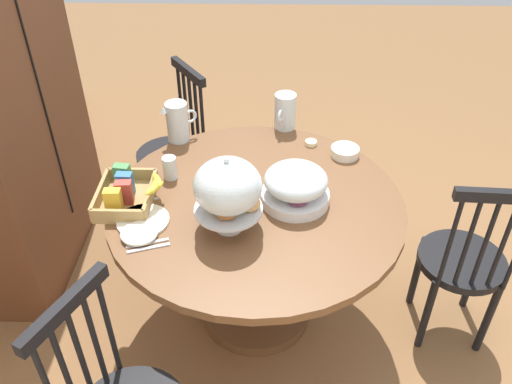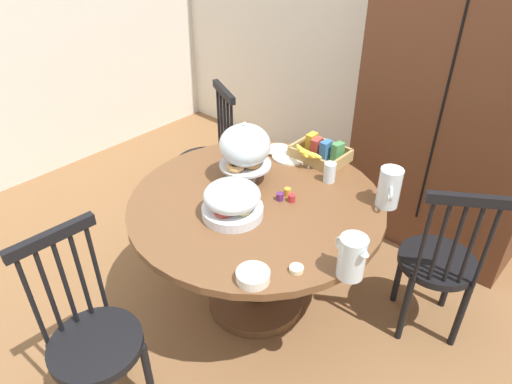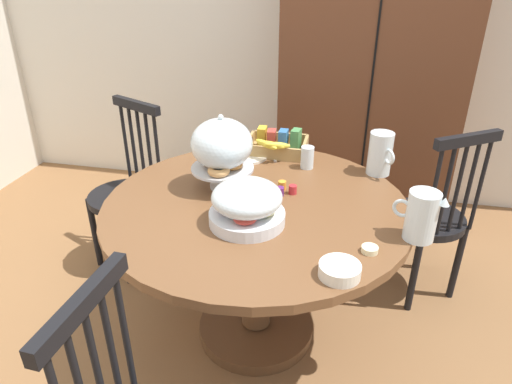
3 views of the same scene
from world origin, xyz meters
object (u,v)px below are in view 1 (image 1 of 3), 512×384
dining_table (256,234)px  cereal_basket (127,192)px  china_plate_large (143,221)px  cereal_bowl (345,152)px  orange_juice_pitcher (285,113)px  drinking_glass (170,168)px  milk_pitcher (178,123)px  fruit_platter_covered (296,186)px  china_plate_small (139,233)px  pastry_stand_with_dome (228,189)px  windsor_chair_near_window (463,264)px  windsor_chair_by_cabinet (174,154)px  butter_dish (311,143)px

dining_table → cereal_basket: bearing=91.1°
china_plate_large → cereal_bowl: (0.53, -0.90, 0.02)m
orange_juice_pitcher → drinking_glass: orange_juice_pitcher is taller
orange_juice_pitcher → milk_pitcher: 0.57m
fruit_platter_covered → orange_juice_pitcher: 0.65m
fruit_platter_covered → china_plate_small: bearing=110.9°
drinking_glass → milk_pitcher: bearing=1.4°
pastry_stand_with_dome → cereal_basket: pastry_stand_with_dome is taller
pastry_stand_with_dome → orange_juice_pitcher: pastry_stand_with_dome is taller
windsor_chair_near_window → pastry_stand_with_dome: 1.17m
cereal_basket → windsor_chair_by_cabinet: bearing=-3.7°
dining_table → pastry_stand_with_dome: 0.44m
dining_table → drinking_glass: drinking_glass is taller
orange_juice_pitcher → drinking_glass: size_ratio=1.74×
windsor_chair_near_window → china_plate_small: 1.46m
windsor_chair_by_cabinet → cereal_bowl: 1.08m
cereal_basket → fruit_platter_covered: bearing=-89.1°
dining_table → fruit_platter_covered: size_ratio=4.36×
butter_dish → fruit_platter_covered: bearing=168.4°
windsor_chair_by_cabinet → fruit_platter_covered: (-0.81, -0.68, 0.37)m
windsor_chair_near_window → orange_juice_pitcher: size_ratio=5.08×
dining_table → cereal_basket: cereal_basket is taller
orange_juice_pitcher → china_plate_large: 1.01m
windsor_chair_by_cabinet → butter_dish: size_ratio=16.25×
fruit_platter_covered → drinking_glass: 0.60m
orange_juice_pitcher → china_plate_small: 1.08m
china_plate_small → drinking_glass: (0.41, -0.06, 0.04)m
orange_juice_pitcher → butter_dish: 0.23m
fruit_platter_covered → cereal_bowl: 0.46m
windsor_chair_by_cabinet → drinking_glass: bearing=-170.5°
cereal_basket → dining_table: bearing=-88.9°
windsor_chair_by_cabinet → fruit_platter_covered: 1.12m
orange_juice_pitcher → china_plate_large: (-0.80, 0.61, -0.08)m
fruit_platter_covered → drinking_glass: fruit_platter_covered is taller
cereal_basket → drinking_glass: cereal_basket is taller
cereal_bowl → windsor_chair_by_cabinet: bearing=65.3°
pastry_stand_with_dome → cereal_basket: size_ratio=1.09×
windsor_chair_near_window → orange_juice_pitcher: 1.15m
cereal_basket → china_plate_large: size_ratio=1.44×
orange_juice_pitcher → china_plate_small: (-0.89, 0.61, -0.07)m
milk_pitcher → cereal_bowl: milk_pitcher is taller
milk_pitcher → butter_dish: milk_pitcher is taller
cereal_basket → butter_dish: size_ratio=5.27×
fruit_platter_covered → china_plate_small: size_ratio=2.00×
fruit_platter_covered → cereal_bowl: fruit_platter_covered is taller
pastry_stand_with_dome → butter_dish: bearing=-30.1°
pastry_stand_with_dome → orange_juice_pitcher: size_ratio=1.79×
cereal_basket → drinking_glass: bearing=-41.3°
dining_table → milk_pitcher: milk_pitcher is taller
dining_table → cereal_bowl: 0.61m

